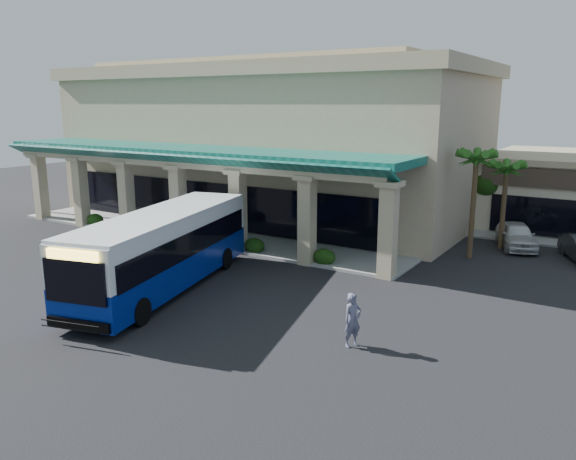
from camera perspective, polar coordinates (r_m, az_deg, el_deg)
The scene contains 10 objects.
ground at distance 26.55m, azimuth -6.59°, elevation -5.64°, with size 110.00×110.00×0.00m, color black.
main_building at distance 42.93m, azimuth -1.79°, elevation 9.21°, with size 30.80×14.80×11.35m, color tan, non-canonical shape.
arcade at distance 36.00m, azimuth -9.95°, elevation 3.80°, with size 30.00×6.20×5.70m, color #0E544A, non-canonical shape.
palm_0 at distance 31.87m, azimuth 18.33°, elevation 3.02°, with size 2.40×2.40×6.60m, color #225717, non-canonical shape.
palm_1 at distance 34.62m, azimuth 21.10°, elevation 2.87°, with size 2.40×2.40×5.80m, color #225717, non-canonical shape.
palm_2 at distance 46.68m, azimuth -23.66°, elevation 5.26°, with size 2.40×2.40×6.20m, color #225717, non-canonical shape.
broadleaf_tree at distance 39.93m, azimuth 19.65°, elevation 3.48°, with size 2.60×2.60×4.81m, color black, non-canonical shape.
transit_bus at distance 26.10m, azimuth -12.49°, elevation -2.11°, with size 2.96×12.72×3.55m, color navy, non-canonical shape.
pedestrian at distance 19.90m, azimuth 6.58°, elevation -9.08°, with size 0.71×0.46×1.94m, color slate.
car_silver at distance 35.55m, azimuth 22.18°, elevation -0.50°, with size 1.80×4.49×1.53m, color silver.
Camera 1 is at (15.85, -19.59, 8.35)m, focal length 35.00 mm.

